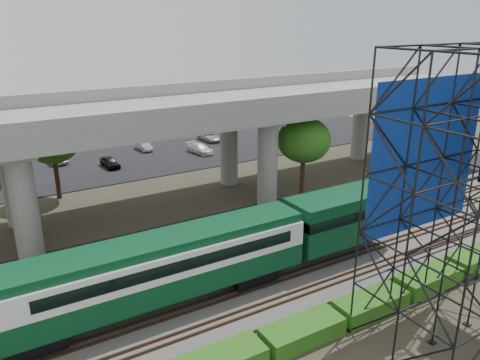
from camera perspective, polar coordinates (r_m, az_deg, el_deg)
ground at (r=28.89m, az=0.50°, el=-15.01°), size 140.00×140.00×0.00m
ballast_bed at (r=30.28m, az=-1.51°, el=-13.02°), size 90.00×12.00×0.20m
service_road at (r=37.04m, az=-8.01°, el=-6.95°), size 90.00×5.00×0.08m
parking_lot at (r=58.12m, az=-17.16°, el=2.12°), size 90.00×18.00×0.08m
harbor_water at (r=79.10m, az=-21.14°, el=6.05°), size 140.00×40.00×0.03m
rail_tracks at (r=30.19m, az=-1.52°, el=-12.73°), size 90.00×9.52×0.16m
commuter_train at (r=27.83m, az=-6.55°, el=-9.63°), size 29.30×3.06×4.30m
overpass at (r=38.91m, az=-13.54°, el=6.75°), size 80.00×12.00×12.40m
scaffold_tower at (r=25.67m, az=26.46°, el=-2.87°), size 9.36×6.36×15.00m
hedge_strip at (r=26.18m, az=7.62°, el=-17.78°), size 34.60×1.80×1.20m
trees at (r=38.89m, az=-18.04°, el=2.30°), size 40.94×16.94×7.69m
suv at (r=34.11m, az=-18.76°, el=-8.94°), size 5.00×2.68×1.33m
parked_cars at (r=57.32m, az=-17.88°, el=2.48°), size 37.18×9.41×1.30m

